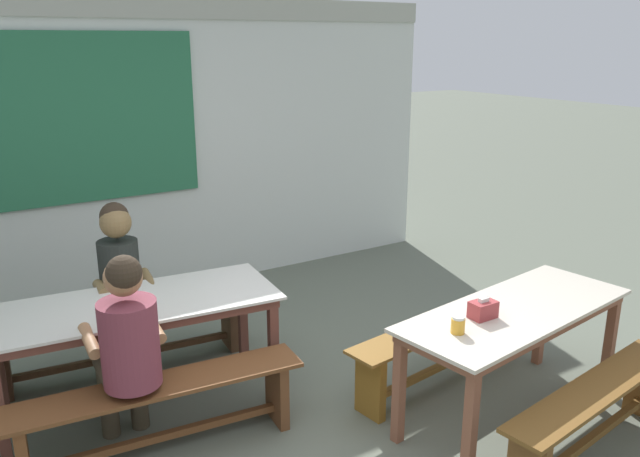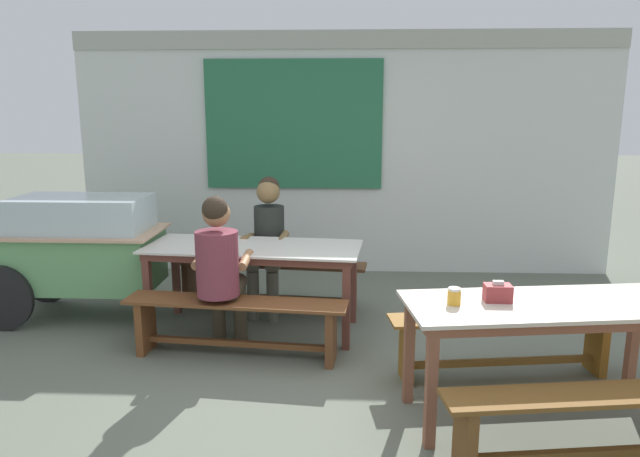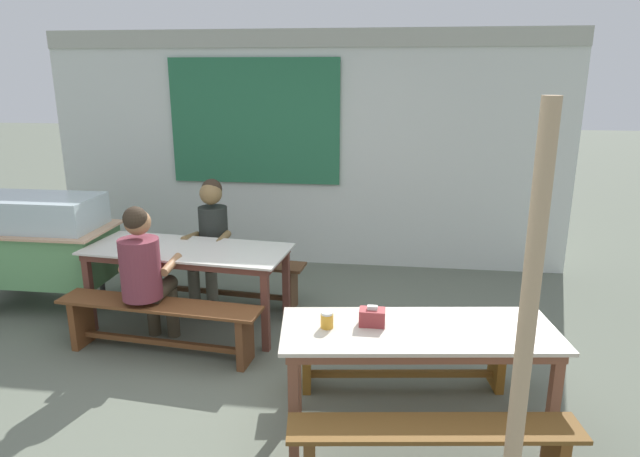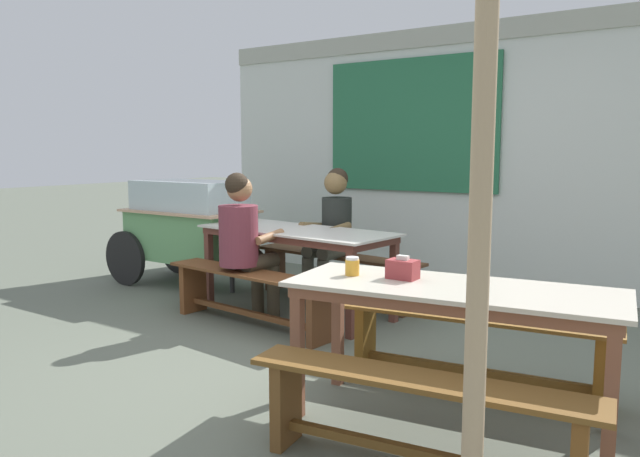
{
  "view_description": "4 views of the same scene",
  "coord_description": "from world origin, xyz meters",
  "views": [
    {
      "loc": [
        -1.75,
        -2.79,
        2.35
      ],
      "look_at": [
        0.48,
        0.76,
        1.1
      ],
      "focal_mm": 35.85,
      "sensor_mm": 36.0,
      "label": 1
    },
    {
      "loc": [
        0.02,
        -3.71,
        1.89
      ],
      "look_at": [
        -0.17,
        0.42,
        1.02
      ],
      "focal_mm": 32.56,
      "sensor_mm": 36.0,
      "label": 2
    },
    {
      "loc": [
        1.03,
        -3.52,
        2.26
      ],
      "look_at": [
        0.46,
        0.77,
        1.04
      ],
      "focal_mm": 31.36,
      "sensor_mm": 36.0,
      "label": 3
    },
    {
      "loc": [
        2.38,
        -3.27,
        1.44
      ],
      "look_at": [
        0.03,
        0.21,
        0.9
      ],
      "focal_mm": 34.43,
      "sensor_mm": 36.0,
      "label": 4
    }
  ],
  "objects": [
    {
      "name": "person_left_back_turned",
      "position": [
        -0.94,
        0.53,
        0.72
      ],
      "size": [
        0.44,
        0.54,
        1.25
      ],
      "color": "#413828",
      "rests_on": "ground_plane"
    },
    {
      "name": "bench_near_front",
      "position": [
        1.3,
        -0.91,
        0.3
      ],
      "size": [
        1.58,
        0.46,
        0.45
      ],
      "color": "brown",
      "rests_on": "ground_plane"
    },
    {
      "name": "bench_near_back",
      "position": [
        1.15,
        0.2,
        0.29
      ],
      "size": [
        1.66,
        0.49,
        0.45
      ],
      "color": "brown",
      "rests_on": "ground_plane"
    },
    {
      "name": "condiment_jar",
      "position": [
        0.66,
        -0.41,
        0.8
      ],
      "size": [
        0.08,
        0.08,
        0.1
      ],
      "color": "gold",
      "rests_on": "dining_table_near"
    },
    {
      "name": "bench_far_front",
      "position": [
        -0.81,
        0.45,
        0.3
      ],
      "size": [
        1.73,
        0.47,
        0.45
      ],
      "color": "brown",
      "rests_on": "ground_plane"
    },
    {
      "name": "backdrop_wall",
      "position": [
        -0.02,
        2.94,
        1.43
      ],
      "size": [
        6.05,
        0.23,
        2.71
      ],
      "color": "silver",
      "rests_on": "ground_plane"
    },
    {
      "name": "bench_far_back",
      "position": [
        -0.7,
        1.56,
        0.31
      ],
      "size": [
        1.85,
        0.46,
        0.45
      ],
      "color": "brown",
      "rests_on": "ground_plane"
    },
    {
      "name": "ground_plane",
      "position": [
        0.0,
        0.0,
        0.0
      ],
      "size": [
        40.0,
        40.0,
        0.0
      ],
      "primitive_type": "plane",
      "color": "#5F6657"
    },
    {
      "name": "person_center_facing",
      "position": [
        -0.7,
        1.49,
        0.73
      ],
      "size": [
        0.41,
        0.52,
        1.27
      ],
      "color": "#626353",
      "rests_on": "ground_plane"
    },
    {
      "name": "dining_table_near",
      "position": [
        1.22,
        -0.35,
        0.67
      ],
      "size": [
        1.75,
        0.86,
        0.75
      ],
      "color": "beige",
      "rests_on": "ground_plane"
    },
    {
      "name": "dining_table_far",
      "position": [
        -0.76,
        1.0,
        0.67
      ],
      "size": [
        1.86,
        0.89,
        0.75
      ],
      "color": "silver",
      "rests_on": "ground_plane"
    },
    {
      "name": "tissue_box",
      "position": [
        0.94,
        -0.34,
        0.8
      ],
      "size": [
        0.16,
        0.11,
        0.13
      ],
      "color": "#9A3436",
      "rests_on": "dining_table_near"
    }
  ]
}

